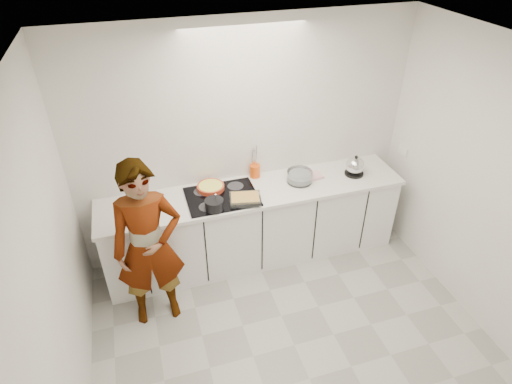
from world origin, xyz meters
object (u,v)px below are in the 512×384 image
object	(u,v)px
hob	(222,197)
cook	(148,247)
saucepan	(214,204)
baking_dish	(245,199)
utensil_crock	(255,171)
tart_dish	(211,187)
kettle	(355,166)
mixing_bowl	(300,177)

from	to	relation	value
hob	cook	size ratio (longest dim) A/B	0.42
saucepan	baking_dish	distance (m)	0.32
baking_dish	cook	bearing A→B (deg)	-161.46
baking_dish	hob	bearing A→B (deg)	140.98
utensil_crock	cook	xyz separation A→B (m)	(-1.23, -0.78, -0.12)
baking_dish	cook	world-z (taller)	cook
saucepan	utensil_crock	distance (m)	0.73
baking_dish	saucepan	bearing A→B (deg)	-174.84
tart_dish	saucepan	size ratio (longest dim) A/B	1.23
kettle	utensil_crock	distance (m)	1.10
saucepan	utensil_crock	xyz separation A→B (m)	(0.56, 0.48, 0.00)
hob	utensil_crock	size ratio (longest dim) A/B	5.11
baking_dish	kettle	xyz separation A→B (m)	(1.30, 0.17, 0.05)
hob	cook	world-z (taller)	cook
tart_dish	mixing_bowl	xyz separation A→B (m)	(0.95, -0.12, 0.02)
baking_dish	mixing_bowl	xyz separation A→B (m)	(0.67, 0.21, 0.01)
hob	tart_dish	xyz separation A→B (m)	(-0.08, 0.16, 0.03)
cook	kettle	bearing A→B (deg)	11.19
hob	saucepan	xyz separation A→B (m)	(-0.12, -0.19, 0.06)
baking_dish	cook	distance (m)	1.05
tart_dish	baking_dish	size ratio (longest dim) A/B	0.83
mixing_bowl	cook	xyz separation A→B (m)	(-1.66, -0.54, -0.11)
tart_dish	cook	world-z (taller)	cook
cook	tart_dish	bearing A→B (deg)	41.58
utensil_crock	hob	bearing A→B (deg)	-147.18
tart_dish	cook	distance (m)	0.97
utensil_crock	kettle	bearing A→B (deg)	-14.73
baking_dish	kettle	distance (m)	1.31
hob	kettle	bearing A→B (deg)	0.16
tart_dish	kettle	xyz separation A→B (m)	(1.58, -0.16, 0.06)
kettle	cook	xyz separation A→B (m)	(-2.29, -0.50, -0.15)
hob	cook	bearing A→B (deg)	-147.96
baking_dish	utensil_crock	bearing A→B (deg)	61.87
tart_dish	utensil_crock	size ratio (longest dim) A/B	2.05
hob	mixing_bowl	world-z (taller)	mixing_bowl
saucepan	cook	xyz separation A→B (m)	(-0.67, -0.30, -0.11)
tart_dish	baking_dish	world-z (taller)	baking_dish
baking_dish	cook	size ratio (longest dim) A/B	0.20
tart_dish	mixing_bowl	size ratio (longest dim) A/B	0.81
hob	saucepan	world-z (taller)	saucepan
kettle	utensil_crock	size ratio (longest dim) A/B	1.68
kettle	cook	world-z (taller)	cook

